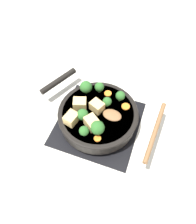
{
  "coord_description": "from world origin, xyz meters",
  "views": [
    {
      "loc": [
        0.42,
        0.15,
        0.73
      ],
      "look_at": [
        0.0,
        0.0,
        0.08
      ],
      "focal_mm": 35.0,
      "sensor_mm": 36.0,
      "label": 1
    }
  ],
  "objects": [
    {
      "name": "ground_plane",
      "position": [
        0.0,
        0.0,
        0.0
      ],
      "size": [
        2.4,
        2.4,
        0.0
      ],
      "primitive_type": "plane",
      "color": "silver"
    },
    {
      "name": "front_burner_grate",
      "position": [
        0.0,
        0.0,
        0.01
      ],
      "size": [
        0.31,
        0.31,
        0.03
      ],
      "color": "black",
      "rests_on": "ground_plane"
    },
    {
      "name": "skillet_pan",
      "position": [
        -0.0,
        -0.0,
        0.06
      ],
      "size": [
        0.33,
        0.4,
        0.05
      ],
      "color": "black",
      "rests_on": "front_burner_grate"
    },
    {
      "name": "wooden_spoon",
      "position": [
        0.01,
        0.14,
        0.09
      ],
      "size": [
        0.25,
        0.21,
        0.02
      ],
      "color": "brown",
      "rests_on": "skillet_pan"
    },
    {
      "name": "tofu_cube_center_large",
      "position": [
        0.06,
        -0.0,
        0.1
      ],
      "size": [
        0.06,
        0.06,
        0.04
      ],
      "primitive_type": "cube",
      "rotation": [
        0.0,
        0.0,
        0.94
      ],
      "color": "#DBB770",
      "rests_on": "skillet_pan"
    },
    {
      "name": "tofu_cube_near_handle",
      "position": [
        -0.01,
        -0.01,
        0.1
      ],
      "size": [
        0.05,
        0.06,
        0.04
      ],
      "primitive_type": "cube",
      "rotation": [
        0.0,
        0.0,
        4.32
      ],
      "color": "#DBB770",
      "rests_on": "skillet_pan"
    },
    {
      "name": "tofu_cube_east_chunk",
      "position": [
        0.07,
        -0.07,
        0.1
      ],
      "size": [
        0.05,
        0.05,
        0.04
      ],
      "primitive_type": "cube",
      "rotation": [
        0.0,
        0.0,
        2.91
      ],
      "color": "#DBB770",
      "rests_on": "skillet_pan"
    },
    {
      "name": "tofu_cube_west_chunk",
      "position": [
        -0.0,
        -0.07,
        0.1
      ],
      "size": [
        0.05,
        0.06,
        0.04
      ],
      "primitive_type": "cube",
      "rotation": [
        0.0,
        0.0,
        5.04
      ],
      "color": "#DBB770",
      "rests_on": "skillet_pan"
    },
    {
      "name": "broccoli_floret_near_spoon",
      "position": [
        -0.08,
        0.06,
        0.1
      ],
      "size": [
        0.04,
        0.04,
        0.04
      ],
      "color": "#709956",
      "rests_on": "skillet_pan"
    },
    {
      "name": "broccoli_floret_center_top",
      "position": [
        0.05,
        -0.04,
        0.11
      ],
      "size": [
        0.04,
        0.04,
        0.05
      ],
      "color": "#709956",
      "rests_on": "skillet_pan"
    },
    {
      "name": "broccoli_floret_east_rim",
      "position": [
        -0.07,
        -0.07,
        0.11
      ],
      "size": [
        0.05,
        0.05,
        0.05
      ],
      "color": "#709956",
      "rests_on": "skillet_pan"
    },
    {
      "name": "broccoli_floret_west_rim",
      "position": [
        -0.09,
        -0.03,
        0.11
      ],
      "size": [
        0.04,
        0.04,
        0.04
      ],
      "color": "#709956",
      "rests_on": "skillet_pan"
    },
    {
      "name": "broccoli_floret_north_edge",
      "position": [
        -0.04,
        0.02,
        0.1
      ],
      "size": [
        0.03,
        0.03,
        0.04
      ],
      "color": "#709956",
      "rests_on": "skillet_pan"
    },
    {
      "name": "broccoli_floret_south_cluster",
      "position": [
        0.1,
        -0.01,
        0.1
      ],
      "size": [
        0.03,
        0.03,
        0.04
      ],
      "color": "#709956",
      "rests_on": "skillet_pan"
    },
    {
      "name": "broccoli_floret_mid_floret",
      "position": [
        0.08,
        0.03,
        0.11
      ],
      "size": [
        0.05,
        0.05,
        0.05
      ],
      "color": "#709956",
      "rests_on": "skillet_pan"
    },
    {
      "name": "carrot_slice_orange_thin",
      "position": [
        -0.09,
        0.01,
        0.08
      ],
      "size": [
        0.03,
        0.03,
        0.01
      ],
      "primitive_type": "cylinder",
      "color": "orange",
      "rests_on": "skillet_pan"
    },
    {
      "name": "carrot_slice_near_center",
      "position": [
        0.1,
        0.03,
        0.08
      ],
      "size": [
        0.02,
        0.02,
        0.01
      ],
      "primitive_type": "cylinder",
      "color": "orange",
      "rests_on": "skillet_pan"
    },
    {
      "name": "carrot_slice_edge_slice",
      "position": [
        -0.06,
        0.09,
        0.08
      ],
      "size": [
        0.03,
        0.03,
        0.01
      ],
      "primitive_type": "cylinder",
      "color": "orange",
      "rests_on": "skillet_pan"
    }
  ]
}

